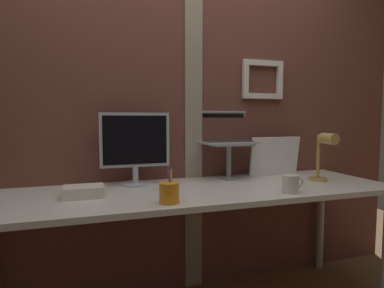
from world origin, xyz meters
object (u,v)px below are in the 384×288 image
(laptop, at_px, (225,134))
(desk_lamp, at_px, (324,152))
(whiteboard_panel, at_px, (275,156))
(coffee_mug, at_px, (291,184))
(pen_cup, at_px, (169,193))
(monitor, at_px, (135,143))

(laptop, bearing_deg, desk_lamp, -33.95)
(laptop, distance_m, whiteboard_panel, 0.40)
(desk_lamp, distance_m, coffee_mug, 0.45)
(whiteboard_panel, height_order, desk_lamp, desk_lamp)
(desk_lamp, xyz_separation_m, pen_cup, (-1.05, -0.19, -0.14))
(whiteboard_panel, distance_m, pen_cup, 1.02)
(whiteboard_panel, height_order, pen_cup, whiteboard_panel)
(pen_cup, distance_m, coffee_mug, 0.68)
(monitor, bearing_deg, coffee_mug, -31.83)
(monitor, distance_m, coffee_mug, 0.93)
(monitor, bearing_deg, desk_lamp, -13.86)
(whiteboard_panel, bearing_deg, pen_cup, -150.79)
(pen_cup, height_order, coffee_mug, pen_cup)
(monitor, relative_size, laptop, 1.22)
(laptop, relative_size, pen_cup, 2.07)
(monitor, distance_m, desk_lamp, 1.18)
(whiteboard_panel, bearing_deg, laptop, 171.89)
(whiteboard_panel, relative_size, desk_lamp, 1.21)
(laptop, xyz_separation_m, coffee_mug, (0.15, -0.55, -0.24))
(whiteboard_panel, relative_size, pen_cup, 2.17)
(pen_cup, bearing_deg, desk_lamp, 10.43)
(pen_cup, relative_size, coffee_mug, 1.37)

